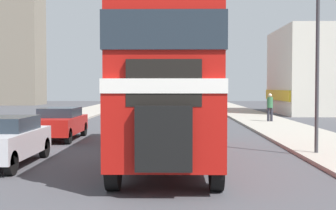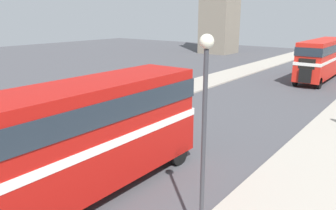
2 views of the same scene
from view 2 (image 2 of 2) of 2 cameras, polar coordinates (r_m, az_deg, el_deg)
ground_plane at (r=13.68m, az=-14.36°, el=-13.05°), size 120.00×120.00×0.00m
sidewalk_left at (r=19.06m, az=-27.10°, el=-5.82°), size 3.50×120.00×0.12m
double_decker_bus at (r=11.61m, az=-15.97°, el=-4.98°), size 2.53×11.09×4.17m
bus_distant at (r=36.72m, az=25.31°, el=7.70°), size 2.38×11.19×4.03m
car_parked_mid at (r=18.71m, az=-11.48°, el=-2.61°), size 1.66×4.02×1.36m
street_lamp at (r=8.35m, az=6.37°, el=-1.77°), size 0.36×0.36×5.86m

